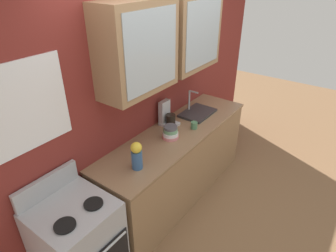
{
  "coord_description": "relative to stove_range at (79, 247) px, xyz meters",
  "views": [
    {
      "loc": [
        -2.34,
        -1.57,
        2.56
      ],
      "look_at": [
        -0.18,
        0.0,
        1.06
      ],
      "focal_mm": 31.07,
      "sensor_mm": 36.0,
      "label": 1
    }
  ],
  "objects": [
    {
      "name": "ground_plane",
      "position": [
        1.46,
        0.0,
        -0.46
      ],
      "size": [
        10.0,
        10.0,
        0.0
      ],
      "primitive_type": "plane",
      "color": "brown"
    },
    {
      "name": "back_wall_unit",
      "position": [
        1.45,
        0.3,
        1.05
      ],
      "size": [
        4.55,
        0.44,
        2.74
      ],
      "color": "maroon",
      "rests_on": "ground_plane"
    },
    {
      "name": "counter",
      "position": [
        1.46,
        0.0,
        -0.01
      ],
      "size": [
        2.24,
        0.62,
        0.91
      ],
      "color": "#93704C",
      "rests_on": "ground_plane"
    },
    {
      "name": "stove_range",
      "position": [
        0.0,
        0.0,
        0.0
      ],
      "size": [
        0.59,
        0.64,
        1.09
      ],
      "color": "#ADAFB5",
      "rests_on": "ground_plane"
    },
    {
      "name": "sink_faucet",
      "position": [
        1.96,
        0.05,
        0.47
      ],
      "size": [
        0.45,
        0.32,
        0.29
      ],
      "color": "#2D2D30",
      "rests_on": "counter"
    },
    {
      "name": "bowl_stack",
      "position": [
        1.3,
        -0.02,
        0.51
      ],
      "size": [
        0.18,
        0.18,
        0.14
      ],
      "color": "#D87F84",
      "rests_on": "counter"
    },
    {
      "name": "vase",
      "position": [
        0.69,
        -0.08,
        0.59
      ],
      "size": [
        0.1,
        0.1,
        0.27
      ],
      "color": "#33598C",
      "rests_on": "counter"
    },
    {
      "name": "cup_near_sink",
      "position": [
        1.63,
        -0.12,
        0.49
      ],
      "size": [
        0.11,
        0.08,
        0.08
      ],
      "color": "#4C7F59",
      "rests_on": "counter"
    },
    {
      "name": "coffee_maker",
      "position": [
        1.53,
        0.19,
        0.55
      ],
      "size": [
        0.17,
        0.2,
        0.29
      ],
      "color": "#B7B7BC",
      "rests_on": "counter"
    }
  ]
}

